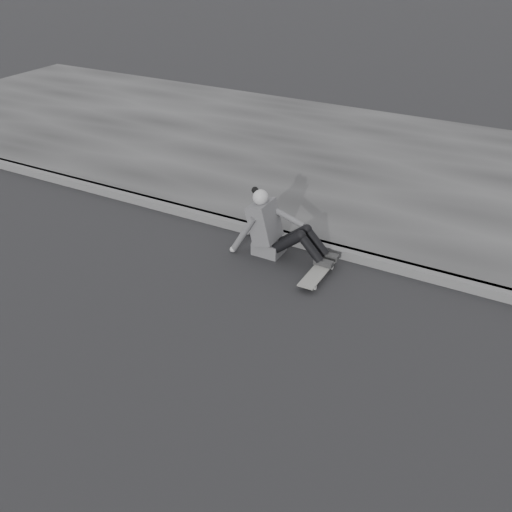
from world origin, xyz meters
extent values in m
plane|color=black|center=(0.00, 0.00, 0.00)|extent=(80.00, 80.00, 0.00)
cube|color=#515151|center=(0.00, 2.58, 0.06)|extent=(24.00, 0.16, 0.12)
cube|color=#343434|center=(0.00, 5.60, 0.06)|extent=(24.00, 6.00, 0.12)
cylinder|color=#A7A7A1|center=(-1.02, 1.71, 0.03)|extent=(0.03, 0.05, 0.05)
cylinder|color=#A7A7A1|center=(-0.87, 1.71, 0.03)|extent=(0.03, 0.05, 0.05)
cylinder|color=#A7A7A1|center=(-1.02, 2.23, 0.03)|extent=(0.03, 0.05, 0.05)
cylinder|color=#A7A7A1|center=(-0.87, 2.23, 0.03)|extent=(0.03, 0.05, 0.05)
cube|color=#2D2D30|center=(-0.95, 1.71, 0.06)|extent=(0.16, 0.04, 0.03)
cube|color=#2D2D30|center=(-0.95, 2.23, 0.06)|extent=(0.16, 0.04, 0.03)
cube|color=slate|center=(-0.95, 1.97, 0.08)|extent=(0.20, 0.78, 0.02)
cube|color=#4A4A4C|center=(-1.75, 2.22, 0.09)|extent=(0.36, 0.34, 0.18)
cube|color=#4A4A4C|center=(-1.82, 2.22, 0.43)|extent=(0.37, 0.40, 0.57)
cube|color=#4A4A4C|center=(-1.95, 2.22, 0.55)|extent=(0.14, 0.30, 0.20)
cylinder|color=#9C9C9C|center=(-1.87, 2.22, 0.67)|extent=(0.09, 0.09, 0.08)
sphere|color=#9C9C9C|center=(-1.88, 2.22, 0.76)|extent=(0.20, 0.20, 0.20)
sphere|color=black|center=(-1.97, 2.24, 0.83)|extent=(0.09, 0.09, 0.09)
cylinder|color=black|center=(-1.43, 2.13, 0.28)|extent=(0.43, 0.13, 0.39)
cylinder|color=black|center=(-1.43, 2.31, 0.28)|extent=(0.43, 0.13, 0.39)
cylinder|color=black|center=(-1.13, 2.13, 0.28)|extent=(0.35, 0.11, 0.36)
cylinder|color=black|center=(-1.13, 2.31, 0.28)|extent=(0.35, 0.11, 0.36)
sphere|color=black|center=(-1.27, 2.13, 0.42)|extent=(0.13, 0.13, 0.13)
sphere|color=black|center=(-1.27, 2.31, 0.42)|extent=(0.13, 0.13, 0.13)
cube|color=#292929|center=(-0.95, 2.13, 0.12)|extent=(0.24, 0.08, 0.07)
cube|color=#292929|center=(-0.95, 2.31, 0.12)|extent=(0.24, 0.08, 0.07)
cylinder|color=#4A4A4C|center=(-2.02, 2.01, 0.29)|extent=(0.38, 0.08, 0.58)
sphere|color=#9C9C9C|center=(-2.17, 2.00, 0.04)|extent=(0.08, 0.08, 0.08)
cylinder|color=#4A4A4C|center=(-1.58, 2.38, 0.49)|extent=(0.48, 0.08, 0.21)
camera|label=1|loc=(1.20, -3.49, 3.77)|focal=40.00mm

